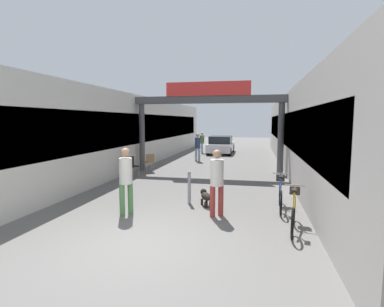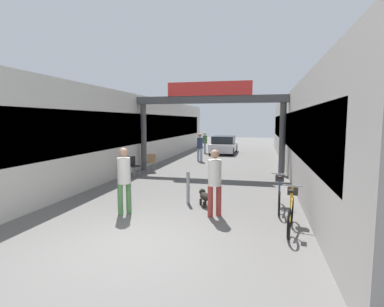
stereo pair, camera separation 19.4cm
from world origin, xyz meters
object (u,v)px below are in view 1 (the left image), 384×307
pedestrian_carrying_crate (198,145)px  pedestrian_elderly_walking (202,141)px  bollard_post_metal (189,187)px  parked_car_white (221,145)px  cafe_chair_black_nearer (132,165)px  dog_on_leash (206,196)px  bicycle_blue_second (280,194)px  pedestrian_with_dog (217,178)px  cafe_chair_wood_farther (150,161)px  bicycle_orange_nearest (294,210)px  pedestrian_companion (126,176)px

pedestrian_carrying_crate → pedestrian_elderly_walking: pedestrian_carrying_crate is taller
bollard_post_metal → parked_car_white: size_ratio=0.25×
cafe_chair_black_nearer → dog_on_leash: bearing=-44.1°
bicycle_blue_second → bollard_post_metal: bearing=180.0°
pedestrian_with_dog → cafe_chair_wood_farther: size_ratio=1.96×
pedestrian_with_dog → pedestrian_elderly_walking: pedestrian_with_dog is taller
cafe_chair_black_nearer → bicycle_orange_nearest: bearing=-40.3°
pedestrian_companion → parked_car_white: 15.55m
pedestrian_companion → bicycle_blue_second: 4.30m
pedestrian_carrying_crate → dog_on_leash: pedestrian_carrying_crate is taller
cafe_chair_wood_farther → parked_car_white: (2.42, 9.11, 0.10)m
pedestrian_with_dog → cafe_chair_black_nearer: bearing=132.9°
bicycle_blue_second → cafe_chair_wood_farther: 7.64m
bicycle_orange_nearest → cafe_chair_wood_farther: 8.88m
pedestrian_elderly_walking → parked_car_white: (1.43, 0.21, -0.27)m
pedestrian_carrying_crate → parked_car_white: pedestrian_carrying_crate is taller
dog_on_leash → cafe_chair_wood_farther: cafe_chair_wood_farther is taller
pedestrian_companion → bollard_post_metal: pedestrian_companion is taller
cafe_chair_black_nearer → bollard_post_metal: bearing=-47.1°
pedestrian_companion → cafe_chair_wood_farther: size_ratio=1.99×
parked_car_white → cafe_chair_black_nearer: bearing=-104.8°
cafe_chair_black_nearer → parked_car_white: size_ratio=0.22×
cafe_chair_black_nearer → cafe_chair_wood_farther: size_ratio=1.00×
pedestrian_elderly_walking → pedestrian_carrying_crate: bearing=-83.1°
cafe_chair_wood_farther → pedestrian_companion: bearing=-75.2°
dog_on_leash → parked_car_white: size_ratio=0.16×
bollard_post_metal → cafe_chair_black_nearer: size_ratio=1.11×
pedestrian_with_dog → pedestrian_companion: 2.38m
pedestrian_carrying_crate → bicycle_orange_nearest: size_ratio=1.02×
dog_on_leash → bicycle_orange_nearest: 2.71m
pedestrian_companion → bicycle_orange_nearest: pedestrian_companion is taller
pedestrian_carrying_crate → dog_on_leash: 9.68m
bollard_post_metal → parked_car_white: 14.17m
pedestrian_with_dog → parked_car_white: bearing=96.2°
pedestrian_elderly_walking → bicycle_orange_nearest: pedestrian_elderly_walking is taller
pedestrian_elderly_walking → pedestrian_with_dog: bearing=-78.4°
bicycle_blue_second → parked_car_white: (-3.31, 14.15, 0.21)m
bicycle_orange_nearest → bollard_post_metal: bollard_post_metal is taller
pedestrian_companion → bollard_post_metal: (1.40, 1.38, -0.52)m
pedestrian_companion → dog_on_leash: size_ratio=2.73×
dog_on_leash → bicycle_blue_second: bicycle_blue_second is taller
bicycle_orange_nearest → bollard_post_metal: 3.22m
dog_on_leash → parked_car_white: (-1.20, 14.29, 0.36)m
cafe_chair_black_nearer → parked_car_white: bearing=75.2°
cafe_chair_wood_farther → parked_car_white: parked_car_white is taller
dog_on_leash → pedestrian_elderly_walking: bearing=100.6°
dog_on_leash → bicycle_orange_nearest: bearing=-32.5°
pedestrian_companion → pedestrian_elderly_walking: bearing=92.7°
pedestrian_with_dog → cafe_chair_wood_farther: bearing=123.8°
dog_on_leash → bollard_post_metal: bollard_post_metal is taller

